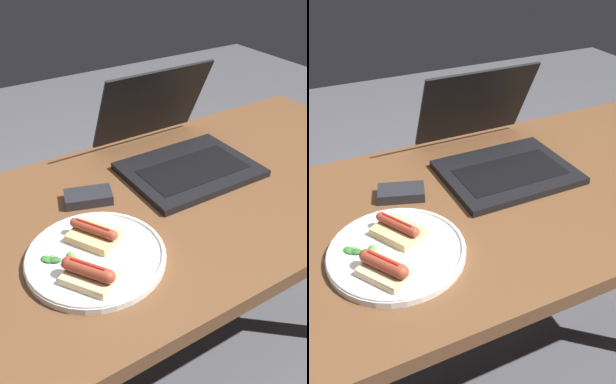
{
  "view_description": "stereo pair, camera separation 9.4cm",
  "coord_description": "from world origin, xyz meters",
  "views": [
    {
      "loc": [
        -0.5,
        -0.7,
        1.28
      ],
      "look_at": [
        -0.07,
        -0.03,
        0.76
      ],
      "focal_mm": 40.0,
      "sensor_mm": 36.0,
      "label": 1
    },
    {
      "loc": [
        -0.42,
        -0.74,
        1.28
      ],
      "look_at": [
        -0.07,
        -0.03,
        0.76
      ],
      "focal_mm": 40.0,
      "sensor_mm": 36.0,
      "label": 2
    }
  ],
  "objects": [
    {
      "name": "ground_plane",
      "position": [
        0.0,
        0.0,
        0.0
      ],
      "size": [
        6.0,
        6.0,
        0.0
      ],
      "primitive_type": "plane",
      "color": "#4C4C51"
    },
    {
      "name": "desk",
      "position": [
        0.0,
        0.0,
        0.61
      ],
      "size": [
        1.46,
        0.68,
        0.7
      ],
      "color": "brown",
      "rests_on": "ground_plane"
    },
    {
      "name": "laptop",
      "position": [
        0.11,
        0.12,
        0.74
      ],
      "size": [
        0.33,
        0.37,
        0.24
      ],
      "color": "black",
      "rests_on": "desk"
    },
    {
      "name": "plate",
      "position": [
        -0.25,
        -0.1,
        0.71
      ],
      "size": [
        0.28,
        0.28,
        0.02
      ],
      "color": "white",
      "rests_on": "desk"
    },
    {
      "name": "sausage_toast_left",
      "position": [
        -0.23,
        -0.06,
        0.73
      ],
      "size": [
        0.11,
        0.12,
        0.04
      ],
      "rotation": [
        0.0,
        0.0,
        2.09
      ],
      "color": "tan",
      "rests_on": "plate"
    },
    {
      "name": "sausage_toast_middle",
      "position": [
        -0.3,
        -0.16,
        0.73
      ],
      "size": [
        0.1,
        0.11,
        0.05
      ],
      "rotation": [
        0.0,
        0.0,
        2.15
      ],
      "color": "#D6B784",
      "rests_on": "plate"
    },
    {
      "name": "salad_pile",
      "position": [
        -0.32,
        -0.08,
        0.72
      ],
      "size": [
        0.07,
        0.06,
        0.01
      ],
      "color": "#709E4C",
      "rests_on": "plate"
    },
    {
      "name": "external_drive",
      "position": [
        -0.18,
        0.09,
        0.71
      ],
      "size": [
        0.13,
        0.1,
        0.02
      ],
      "rotation": [
        0.0,
        0.0,
        -0.32
      ],
      "color": "#232328",
      "rests_on": "desk"
    }
  ]
}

